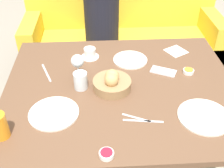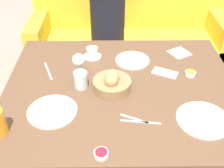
# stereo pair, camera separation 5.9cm
# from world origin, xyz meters

# --- Properties ---
(ground_plane) EXTENTS (10.00, 10.00, 0.00)m
(ground_plane) POSITION_xyz_m (0.00, 0.00, 0.00)
(ground_plane) COLOR gray
(dining_table) EXTENTS (1.32, 1.09, 0.71)m
(dining_table) POSITION_xyz_m (0.00, 0.00, 0.63)
(dining_table) COLOR brown
(dining_table) RESTS_ON ground_plane
(couch) EXTENTS (1.83, 0.70, 0.87)m
(couch) POSITION_xyz_m (0.12, 1.23, 0.31)
(couch) COLOR gold
(couch) RESTS_ON ground_plane
(seated_person) EXTENTS (0.30, 0.40, 1.16)m
(seated_person) POSITION_xyz_m (-0.08, 1.07, 0.50)
(seated_person) COLOR #23232D
(seated_person) RESTS_ON ground_plane
(bread_basket) EXTENTS (0.21, 0.21, 0.12)m
(bread_basket) POSITION_xyz_m (-0.05, -0.02, 0.75)
(bread_basket) COLOR #99754C
(bread_basket) RESTS_ON dining_table
(plate_near_left) EXTENTS (0.25, 0.25, 0.01)m
(plate_near_left) POSITION_xyz_m (-0.36, -0.21, 0.71)
(plate_near_left) COLOR silver
(plate_near_left) RESTS_ON dining_table
(plate_near_right) EXTENTS (0.26, 0.26, 0.01)m
(plate_near_right) POSITION_xyz_m (0.39, -0.28, 0.71)
(plate_near_right) COLOR silver
(plate_near_right) RESTS_ON dining_table
(plate_far_center) EXTENTS (0.22, 0.22, 0.01)m
(plate_far_center) POSITION_xyz_m (0.08, 0.27, 0.71)
(plate_far_center) COLOR silver
(plate_far_center) RESTS_ON dining_table
(water_tumbler) EXTENTS (0.08, 0.08, 0.10)m
(water_tumbler) POSITION_xyz_m (-0.23, -0.00, 0.76)
(water_tumbler) COLOR silver
(water_tumbler) RESTS_ON dining_table
(wine_glass) EXTENTS (0.08, 0.08, 0.16)m
(wine_glass) POSITION_xyz_m (-0.24, 0.10, 0.82)
(wine_glass) COLOR silver
(wine_glass) RESTS_ON dining_table
(coffee_cup) EXTENTS (0.12, 0.12, 0.07)m
(coffee_cup) POSITION_xyz_m (-0.18, 0.32, 0.74)
(coffee_cup) COLOR white
(coffee_cup) RESTS_ON dining_table
(jam_bowl_berry) EXTENTS (0.06, 0.06, 0.03)m
(jam_bowl_berry) POSITION_xyz_m (-0.11, -0.49, 0.72)
(jam_bowl_berry) COLOR white
(jam_bowl_berry) RESTS_ON dining_table
(jam_bowl_honey) EXTENTS (0.06, 0.06, 0.03)m
(jam_bowl_honey) POSITION_xyz_m (0.42, 0.11, 0.72)
(jam_bowl_honey) COLOR white
(jam_bowl_honey) RESTS_ON dining_table
(fork_silver) EXTENTS (0.20, 0.04, 0.00)m
(fork_silver) POSITION_xyz_m (0.08, -0.29, 0.71)
(fork_silver) COLOR #B7B7BC
(fork_silver) RESTS_ON dining_table
(knife_silver) EXTENTS (0.08, 0.19, 0.00)m
(knife_silver) POSITION_xyz_m (-0.44, 0.16, 0.71)
(knife_silver) COLOR #B7B7BC
(knife_silver) RESTS_ON dining_table
(spoon_coffee) EXTENTS (0.14, 0.07, 0.00)m
(spoon_coffee) POSITION_xyz_m (0.05, -0.26, 0.71)
(spoon_coffee) COLOR #B7B7BC
(spoon_coffee) RESTS_ON dining_table
(napkin) EXTENTS (0.17, 0.17, 0.00)m
(napkin) POSITION_xyz_m (0.40, 0.36, 0.71)
(napkin) COLOR silver
(napkin) RESTS_ON dining_table
(cell_phone) EXTENTS (0.17, 0.13, 0.01)m
(cell_phone) POSITION_xyz_m (0.27, 0.13, 0.71)
(cell_phone) COLOR silver
(cell_phone) RESTS_ON dining_table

